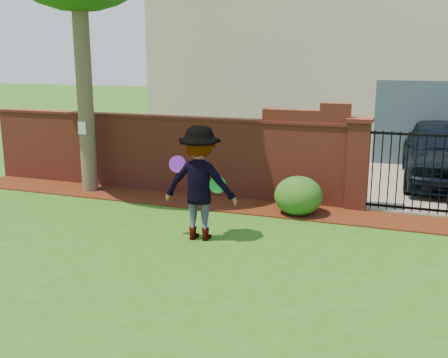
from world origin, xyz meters
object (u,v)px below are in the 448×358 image
(frisbee_green, at_px, (217,185))
(frisbee_purple, at_px, (178,164))
(man, at_px, (199,184))
(car, at_px, (444,153))

(frisbee_green, bearing_deg, frisbee_purple, -164.98)
(man, relative_size, frisbee_purple, 6.73)
(car, bearing_deg, frisbee_green, -126.07)
(frisbee_purple, bearing_deg, car, 52.74)
(frisbee_purple, height_order, frisbee_green, frisbee_purple)
(man, xyz_separation_m, frisbee_green, (0.32, 0.05, -0.00))
(man, bearing_deg, frisbee_purple, 14.75)
(car, relative_size, frisbee_green, 15.79)
(frisbee_purple, xyz_separation_m, frisbee_green, (0.65, 0.17, -0.34))
(car, xyz_separation_m, frisbee_purple, (-4.39, -5.78, 0.54))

